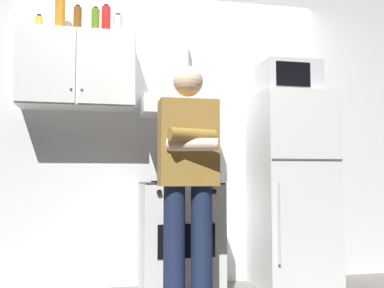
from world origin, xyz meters
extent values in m
cube|color=white|center=(0.00, 0.60, 1.35)|extent=(4.80, 0.10, 2.70)
cube|color=silver|center=(-0.85, 0.38, 1.75)|extent=(0.90, 0.34, 0.60)
cube|color=silver|center=(-1.07, 0.20, 1.75)|extent=(0.43, 0.01, 0.58)
cube|color=silver|center=(-0.62, 0.20, 1.75)|extent=(0.43, 0.01, 0.58)
sphere|color=#B2B2B7|center=(-0.89, 0.19, 1.57)|extent=(0.02, 0.02, 0.02)
sphere|color=#B2B2B7|center=(-0.81, 0.19, 1.57)|extent=(0.02, 0.02, 0.02)
cube|color=silver|center=(-0.05, 0.25, 0.42)|extent=(0.60, 0.60, 0.85)
cube|color=black|center=(-0.05, 0.25, 0.86)|extent=(0.59, 0.59, 0.01)
cube|color=black|center=(-0.05, -0.05, 0.45)|extent=(0.42, 0.01, 0.24)
cylinder|color=black|center=(-0.18, 0.13, 0.87)|extent=(0.16, 0.16, 0.01)
cylinder|color=black|center=(0.08, 0.13, 0.87)|extent=(0.16, 0.16, 0.01)
cylinder|color=black|center=(-0.18, 0.37, 0.87)|extent=(0.16, 0.16, 0.01)
cylinder|color=black|center=(0.08, 0.37, 0.87)|extent=(0.16, 0.16, 0.01)
cylinder|color=black|center=(-0.25, -0.06, 0.80)|extent=(0.04, 0.02, 0.04)
cylinder|color=black|center=(-0.12, -0.06, 0.80)|extent=(0.04, 0.02, 0.04)
cylinder|color=black|center=(0.02, -0.06, 0.80)|extent=(0.04, 0.02, 0.04)
cylinder|color=black|center=(0.15, -0.06, 0.80)|extent=(0.04, 0.02, 0.04)
cube|color=white|center=(-0.05, 0.33, 1.47)|extent=(0.60, 0.44, 0.15)
cube|color=white|center=(-0.05, 0.47, 1.85)|extent=(0.20, 0.16, 0.60)
cube|color=silver|center=(0.90, 0.25, 0.80)|extent=(0.60, 0.60, 1.60)
cube|color=#4C4C4C|center=(0.90, -0.05, 1.04)|extent=(0.59, 0.01, 0.01)
cylinder|color=silver|center=(0.65, -0.06, 0.56)|extent=(0.02, 0.02, 0.60)
cube|color=#B7BABF|center=(0.90, 0.27, 1.74)|extent=(0.48, 0.36, 0.28)
cube|color=black|center=(0.86, 0.09, 1.74)|extent=(0.30, 0.01, 0.20)
cylinder|color=#192342|center=(-0.19, -0.35, 0.42)|extent=(0.14, 0.14, 0.85)
cylinder|color=#192342|center=(-0.01, -0.35, 0.42)|extent=(0.14, 0.14, 0.85)
cube|color=olive|center=(-0.10, -0.35, 1.13)|extent=(0.38, 0.20, 0.56)
cylinder|color=olive|center=(-0.10, -0.49, 1.17)|extent=(0.33, 0.17, 0.08)
cylinder|color=beige|center=(-0.10, -0.49, 1.11)|extent=(0.33, 0.17, 0.08)
sphere|color=beige|center=(-0.10, -0.35, 1.54)|extent=(0.20, 0.20, 0.20)
cylinder|color=#B7BABF|center=(0.08, 0.13, 0.93)|extent=(0.18, 0.18, 0.12)
cylinder|color=black|center=(-0.04, 0.13, 0.97)|extent=(0.05, 0.01, 0.01)
cylinder|color=black|center=(0.20, 0.13, 0.97)|extent=(0.05, 0.01, 0.01)
cylinder|color=brown|center=(-0.86, 0.40, 2.16)|extent=(0.07, 0.07, 0.22)
cylinder|color=black|center=(-0.86, 0.40, 2.28)|extent=(0.04, 0.04, 0.02)
cylinder|color=red|center=(-0.64, 0.39, 2.17)|extent=(0.07, 0.07, 0.24)
cylinder|color=black|center=(-0.64, 0.39, 2.30)|extent=(0.04, 0.04, 0.02)
cylinder|color=#B7721E|center=(-1.00, 0.41, 2.20)|extent=(0.08, 0.08, 0.29)
cylinder|color=#B2B5BA|center=(-0.54, 0.40, 2.14)|extent=(0.08, 0.08, 0.18)
cylinder|color=black|center=(-0.54, 0.40, 2.24)|extent=(0.04, 0.04, 0.02)
cylinder|color=gold|center=(-1.16, 0.42, 2.12)|extent=(0.06, 0.06, 0.13)
cylinder|color=black|center=(-1.16, 0.42, 2.19)|extent=(0.03, 0.03, 0.02)
cylinder|color=#4C6B19|center=(-0.72, 0.35, 2.15)|extent=(0.06, 0.06, 0.20)
cylinder|color=black|center=(-0.72, 0.35, 2.26)|extent=(0.04, 0.04, 0.02)
camera|label=1|loc=(-0.65, -3.08, 0.92)|focal=39.86mm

